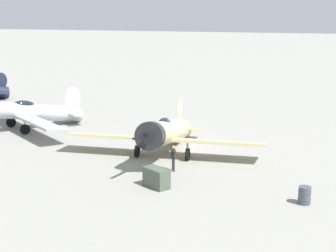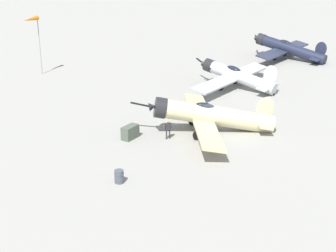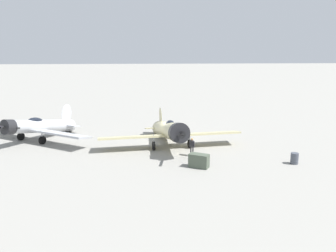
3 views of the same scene
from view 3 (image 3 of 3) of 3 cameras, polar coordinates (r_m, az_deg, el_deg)
The scene contains 6 objects.
ground_plane at distance 33.42m, azimuth -0.00°, elevation -3.01°, with size 400.00×400.00×0.00m, color gray.
airplane_foreground at distance 32.57m, azimuth 0.18°, elevation -0.81°, with size 12.03×13.52×3.40m.
airplane_mid_apron at distance 36.96m, azimuth -20.78°, elevation -0.09°, with size 9.37×12.18×3.25m.
ground_crew_mechanic at distance 29.62m, azimuth 4.02°, elevation -3.19°, with size 0.54×0.40×1.57m.
equipment_crate at distance 26.87m, azimuth 5.18°, elevation -5.79°, with size 1.42×1.70×1.08m.
fuel_drum at distance 29.42m, azimuth 20.33°, elevation -5.08°, with size 0.66×0.66×0.90m.
Camera 3 is at (-32.09, 2.62, 8.97)m, focal length 36.57 mm.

